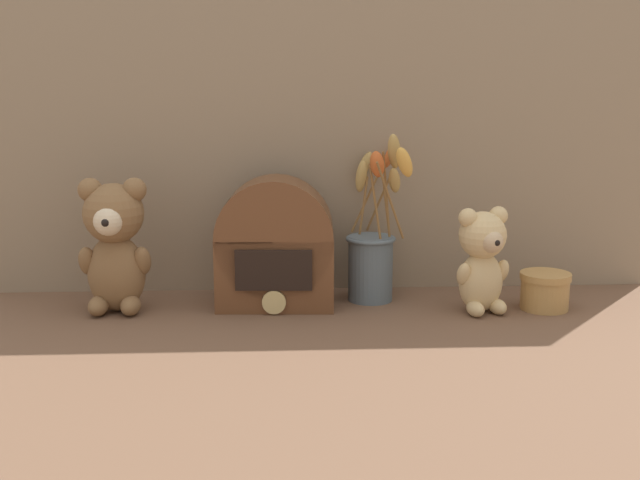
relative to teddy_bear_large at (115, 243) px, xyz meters
name	(u,v)px	position (x,y,z in m)	size (l,w,h in m)	color
ground_plane	(321,312)	(0.36, -0.02, -0.12)	(4.00, 4.00, 0.00)	brown
backdrop_wall	(316,111)	(0.36, 0.14, 0.22)	(1.31, 0.02, 0.69)	gray
teddy_bear_large	(115,243)	(0.00, 0.00, 0.00)	(0.13, 0.12, 0.24)	olive
teddy_bear_medium	(482,258)	(0.64, -0.04, -0.03)	(0.10, 0.09, 0.19)	#DBBC84
flower_vase	(373,249)	(0.46, 0.05, -0.03)	(0.12, 0.17, 0.31)	slate
vintage_radio	(275,249)	(0.28, 0.02, -0.02)	(0.21, 0.13, 0.23)	brown
decorative_tin_tall	(545,291)	(0.76, -0.02, -0.09)	(0.09, 0.09, 0.07)	tan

